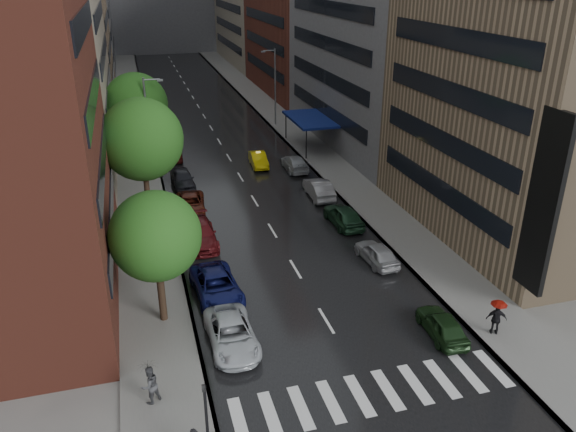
% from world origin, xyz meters
% --- Properties ---
extents(ground, '(220.00, 220.00, 0.00)m').
position_xyz_m(ground, '(0.00, 0.00, 0.00)').
color(ground, gray).
rests_on(ground, ground).
extents(road, '(14.00, 140.00, 0.01)m').
position_xyz_m(road, '(0.00, 50.00, 0.01)').
color(road, black).
rests_on(road, ground).
extents(sidewalk_left, '(4.00, 140.00, 0.15)m').
position_xyz_m(sidewalk_left, '(-9.00, 50.00, 0.07)').
color(sidewalk_left, gray).
rests_on(sidewalk_left, ground).
extents(sidewalk_right, '(4.00, 140.00, 0.15)m').
position_xyz_m(sidewalk_right, '(9.00, 50.00, 0.07)').
color(sidewalk_right, gray).
rests_on(sidewalk_right, ground).
extents(crosswalk, '(13.15, 2.80, 0.01)m').
position_xyz_m(crosswalk, '(0.20, -2.00, 0.01)').
color(crosswalk, silver).
rests_on(crosswalk, ground).
extents(tree_near, '(4.76, 4.76, 7.59)m').
position_xyz_m(tree_near, '(-8.60, 6.41, 5.19)').
color(tree_near, '#382619').
rests_on(tree_near, ground).
extents(tree_mid, '(5.99, 5.99, 9.54)m').
position_xyz_m(tree_mid, '(-8.60, 19.94, 6.53)').
color(tree_mid, '#382619').
rests_on(tree_mid, ground).
extents(tree_far, '(5.78, 5.78, 9.22)m').
position_xyz_m(tree_far, '(-8.60, 32.53, 6.31)').
color(tree_far, '#382619').
rests_on(tree_far, ground).
extents(taxi, '(1.64, 4.17, 1.35)m').
position_xyz_m(taxi, '(2.32, 30.58, 0.68)').
color(taxi, yellow).
rests_on(taxi, ground).
extents(parked_cars_left, '(2.85, 36.30, 1.55)m').
position_xyz_m(parked_cars_left, '(-5.40, 16.18, 0.73)').
color(parked_cars_left, silver).
rests_on(parked_cars_left, ground).
extents(parked_cars_right, '(2.01, 31.88, 1.58)m').
position_xyz_m(parked_cars_right, '(5.40, 16.62, 0.73)').
color(parked_cars_right, '#183116').
rests_on(parked_cars_right, ground).
extents(ped_black_umbrella, '(1.12, 1.05, 2.09)m').
position_xyz_m(ped_black_umbrella, '(-9.63, 0.02, 1.38)').
color(ped_black_umbrella, '#414145').
rests_on(ped_black_umbrella, sidewalk_left).
extents(ped_red_umbrella, '(1.13, 0.84, 2.01)m').
position_xyz_m(ped_red_umbrella, '(8.08, 0.31, 1.32)').
color(ped_red_umbrella, black).
rests_on(ped_red_umbrella, sidewalk_right).
extents(traffic_light, '(0.18, 0.15, 3.45)m').
position_xyz_m(traffic_light, '(-7.60, -3.59, 2.23)').
color(traffic_light, black).
rests_on(traffic_light, sidewalk_left).
extents(street_lamp_left, '(1.74, 0.22, 9.00)m').
position_xyz_m(street_lamp_left, '(-7.72, 30.00, 4.89)').
color(street_lamp_left, gray).
rests_on(street_lamp_left, sidewalk_left).
extents(street_lamp_right, '(1.74, 0.22, 9.00)m').
position_xyz_m(street_lamp_right, '(7.72, 45.00, 4.89)').
color(street_lamp_right, gray).
rests_on(street_lamp_right, sidewalk_right).
extents(awning, '(4.00, 8.00, 3.12)m').
position_xyz_m(awning, '(8.98, 35.00, 3.13)').
color(awning, navy).
rests_on(awning, sidewalk_right).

